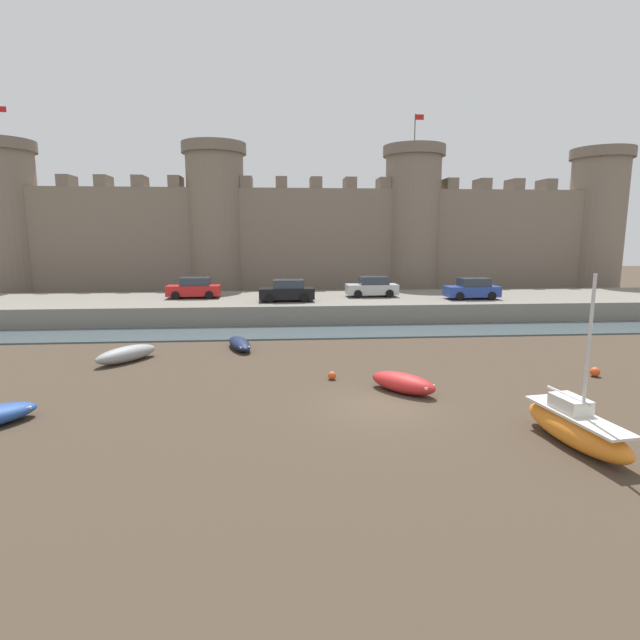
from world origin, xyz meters
name	(u,v)px	position (x,y,z in m)	size (l,w,h in m)	color
ground_plane	(379,407)	(0.00, 0.00, 0.00)	(160.00, 160.00, 0.00)	#423528
water_channel	(336,332)	(0.00, 14.54, 0.05)	(80.00, 4.50, 0.10)	#47565B
quay_road	(326,306)	(0.00, 21.79, 0.72)	(70.38, 10.00, 1.44)	slate
castle	(316,233)	(0.00, 32.58, 6.56)	(64.49, 6.10, 17.97)	#7A6B5B
rowboat_midflat_left	(403,382)	(1.34, 1.69, 0.41)	(2.85, 2.96, 0.80)	red
sailboat_foreground_left	(575,427)	(5.29, -3.90, 0.60)	(1.71, 4.40, 5.29)	orange
rowboat_foreground_centre	(127,354)	(-11.44, 7.70, 0.41)	(2.95, 3.43, 0.79)	gray
rowboat_midflat_right	(240,343)	(-5.94, 10.14, 0.32)	(1.90, 3.45, 0.61)	#141E3D
mooring_buoy_off_centre	(595,372)	(10.63, 3.24, 0.22)	(0.44, 0.44, 0.44)	#E04C1E
mooring_buoy_mid_mud	(332,375)	(-1.37, 3.72, 0.19)	(0.37, 0.37, 0.37)	#E04C1E
car_quay_centre_west	(287,291)	(-3.10, 19.59, 2.22)	(4.14, 1.96, 1.62)	black
car_quay_centre_east	(472,289)	(11.26, 19.79, 2.22)	(4.14, 1.96, 1.62)	#263F99
car_quay_west	(194,288)	(-10.38, 22.15, 2.22)	(4.14, 1.96, 1.62)	red
car_quay_east	(372,287)	(3.79, 21.91, 2.22)	(4.14, 1.96, 1.62)	#B2B5B7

